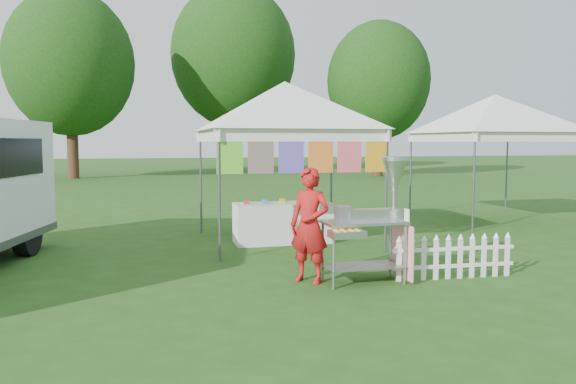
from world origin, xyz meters
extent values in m
plane|color=#274814|center=(0.00, 0.00, 0.00)|extent=(120.00, 120.00, 0.00)
cylinder|color=#59595E|center=(-1.42, 2.08, 1.05)|extent=(0.04, 0.04, 2.10)
cylinder|color=#59595E|center=(1.42, 2.08, 1.05)|extent=(0.04, 0.04, 2.10)
cylinder|color=#59595E|center=(-1.42, 4.92, 1.05)|extent=(0.04, 0.04, 2.10)
cylinder|color=#59595E|center=(1.42, 4.92, 1.05)|extent=(0.04, 0.04, 2.10)
cube|color=white|center=(0.00, 2.08, 2.00)|extent=(3.00, 0.03, 0.22)
cube|color=white|center=(0.00, 4.92, 2.00)|extent=(3.00, 0.03, 0.22)
pyramid|color=white|center=(0.00, 3.50, 3.00)|extent=(4.24, 4.24, 0.90)
cylinder|color=#59595E|center=(0.00, 2.08, 2.08)|extent=(3.00, 0.03, 0.03)
cube|color=green|center=(-1.25, 2.08, 1.73)|extent=(0.42, 0.01, 0.70)
cube|color=orange|center=(-0.75, 2.08, 1.73)|extent=(0.42, 0.01, 0.70)
cube|color=purple|center=(-0.25, 2.08, 1.73)|extent=(0.42, 0.01, 0.70)
cube|color=#F8361B|center=(0.25, 2.08, 1.73)|extent=(0.42, 0.01, 0.70)
cube|color=#C81992|center=(0.75, 2.08, 1.73)|extent=(0.42, 0.01, 0.70)
cube|color=#D65717|center=(1.25, 2.08, 1.73)|extent=(0.42, 0.01, 0.70)
cylinder|color=#59595E|center=(4.08, 3.58, 1.05)|extent=(0.04, 0.04, 2.10)
cylinder|color=#59595E|center=(4.08, 6.42, 1.05)|extent=(0.04, 0.04, 2.10)
cylinder|color=#59595E|center=(6.92, 6.42, 1.05)|extent=(0.04, 0.04, 2.10)
cube|color=white|center=(5.50, 3.58, 2.00)|extent=(3.00, 0.03, 0.22)
cube|color=white|center=(5.50, 6.42, 2.00)|extent=(3.00, 0.03, 0.22)
pyramid|color=white|center=(5.50, 5.00, 3.00)|extent=(4.24, 4.24, 0.90)
cylinder|color=#59595E|center=(5.50, 3.58, 2.08)|extent=(3.00, 0.03, 0.03)
cylinder|color=#3B2315|center=(-6.00, 24.00, 1.98)|extent=(0.56, 0.56, 3.96)
ellipsoid|color=#265216|center=(-6.00, 24.00, 5.85)|extent=(6.40, 6.40, 7.36)
cylinder|color=#3B2315|center=(3.00, 28.00, 2.42)|extent=(0.56, 0.56, 4.84)
ellipsoid|color=#265216|center=(3.00, 28.00, 7.15)|extent=(7.60, 7.60, 8.74)
cylinder|color=#3B2315|center=(10.00, 22.00, 1.76)|extent=(0.56, 0.56, 3.52)
ellipsoid|color=#265216|center=(10.00, 22.00, 5.20)|extent=(5.60, 5.60, 6.44)
cylinder|color=gray|center=(-0.24, 0.00, 0.41)|extent=(0.04, 0.04, 0.82)
cylinder|color=gray|center=(0.75, 0.01, 0.41)|extent=(0.04, 0.04, 0.82)
cylinder|color=gray|center=(-0.24, 0.45, 0.41)|extent=(0.04, 0.04, 0.82)
cylinder|color=gray|center=(0.75, 0.45, 0.41)|extent=(0.04, 0.04, 0.82)
cube|color=gray|center=(0.26, 0.23, 0.23)|extent=(1.04, 0.52, 0.01)
cube|color=#B7B7BC|center=(0.26, 0.23, 0.82)|extent=(1.10, 0.55, 0.04)
cube|color=#B7B7BC|center=(0.42, 0.27, 0.91)|extent=(0.78, 0.23, 0.14)
cube|color=gray|center=(-0.02, 0.27, 0.94)|extent=(0.18, 0.20, 0.20)
cylinder|color=gray|center=(0.71, 0.27, 1.23)|extent=(0.05, 0.05, 0.82)
cone|color=#B7B7BC|center=(0.71, 0.27, 1.46)|extent=(0.33, 0.33, 0.36)
cylinder|color=#B7B7BC|center=(0.71, 0.27, 1.66)|extent=(0.35, 0.35, 0.05)
cube|color=#B7B7BC|center=(-0.11, -0.12, 0.73)|extent=(0.44, 0.27, 0.09)
cube|color=#F5A6A5|center=(0.81, 0.23, 0.41)|extent=(0.02, 0.68, 0.74)
cube|color=white|center=(0.76, -0.03, 0.93)|extent=(0.01, 0.13, 0.16)
imported|color=#B21516|center=(-0.43, 0.43, 0.77)|extent=(0.66, 0.66, 1.55)
cube|color=black|center=(-4.55, 2.24, 1.65)|extent=(0.64, 2.86, 0.59)
cylinder|color=black|center=(-4.46, 3.31, 0.36)|extent=(0.38, 0.76, 0.72)
cube|color=white|center=(0.74, 0.15, 0.28)|extent=(0.07, 0.02, 0.56)
cube|color=white|center=(0.92, 0.14, 0.28)|extent=(0.07, 0.02, 0.56)
cube|color=white|center=(1.10, 0.13, 0.28)|extent=(0.07, 0.02, 0.56)
cube|color=white|center=(1.28, 0.12, 0.28)|extent=(0.07, 0.02, 0.56)
cube|color=white|center=(1.46, 0.11, 0.28)|extent=(0.07, 0.02, 0.56)
cube|color=white|center=(1.64, 0.10, 0.28)|extent=(0.07, 0.02, 0.56)
cube|color=white|center=(1.82, 0.09, 0.28)|extent=(0.07, 0.02, 0.56)
cube|color=white|center=(2.00, 0.08, 0.28)|extent=(0.07, 0.02, 0.56)
cube|color=white|center=(2.18, 0.07, 0.28)|extent=(0.07, 0.02, 0.56)
cube|color=white|center=(2.36, 0.06, 0.28)|extent=(0.07, 0.02, 0.56)
cube|color=white|center=(1.55, 0.10, 0.18)|extent=(1.80, 0.12, 0.05)
cube|color=white|center=(1.55, 0.10, 0.42)|extent=(1.80, 0.12, 0.05)
cube|color=white|center=(-0.05, 3.42, 0.37)|extent=(1.80, 0.70, 0.75)
camera|label=1|loc=(-2.59, -6.68, 1.89)|focal=35.00mm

